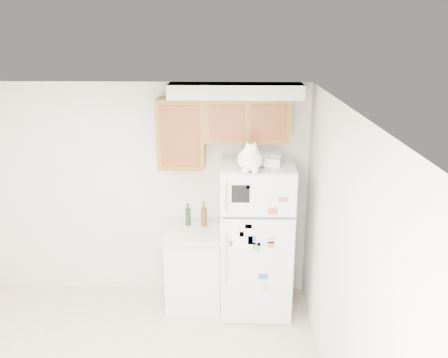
{
  "coord_description": "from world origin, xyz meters",
  "views": [
    {
      "loc": [
        1.07,
        -3.14,
        3.03
      ],
      "look_at": [
        0.96,
        1.55,
        1.55
      ],
      "focal_mm": 38.0,
      "sensor_mm": 36.0,
      "label": 1
    }
  ],
  "objects_px": {
    "storage_box_front": "(273,162)",
    "bottle_green": "(188,214)",
    "refrigerator": "(256,239)",
    "bottle_amber": "(204,214)",
    "storage_box_back": "(272,158)",
    "base_counter": "(194,266)",
    "cat": "(250,158)"
  },
  "relations": [
    {
      "from": "storage_box_back",
      "to": "bottle_amber",
      "type": "relative_size",
      "value": 0.62
    },
    {
      "from": "storage_box_back",
      "to": "bottle_amber",
      "type": "bearing_deg",
      "value": 177.84
    },
    {
      "from": "refrigerator",
      "to": "storage_box_back",
      "type": "height_order",
      "value": "storage_box_back"
    },
    {
      "from": "storage_box_front",
      "to": "refrigerator",
      "type": "bearing_deg",
      "value": 155.01
    },
    {
      "from": "refrigerator",
      "to": "bottle_amber",
      "type": "height_order",
      "value": "refrigerator"
    },
    {
      "from": "cat",
      "to": "bottle_amber",
      "type": "bearing_deg",
      "value": 139.78
    },
    {
      "from": "refrigerator",
      "to": "storage_box_front",
      "type": "height_order",
      "value": "storage_box_front"
    },
    {
      "from": "storage_box_front",
      "to": "cat",
      "type": "bearing_deg",
      "value": -139.57
    },
    {
      "from": "refrigerator",
      "to": "bottle_amber",
      "type": "xyz_separation_m",
      "value": [
        -0.58,
        0.18,
        0.21
      ]
    },
    {
      "from": "bottle_green",
      "to": "refrigerator",
      "type": "bearing_deg",
      "value": -14.79
    },
    {
      "from": "cat",
      "to": "bottle_green",
      "type": "height_order",
      "value": "cat"
    },
    {
      "from": "storage_box_front",
      "to": "storage_box_back",
      "type": "bearing_deg",
      "value": 97.98
    },
    {
      "from": "bottle_green",
      "to": "cat",
      "type": "bearing_deg",
      "value": -32.91
    },
    {
      "from": "refrigerator",
      "to": "bottle_amber",
      "type": "distance_m",
      "value": 0.64
    },
    {
      "from": "base_counter",
      "to": "cat",
      "type": "relative_size",
      "value": 1.99
    },
    {
      "from": "refrigerator",
      "to": "cat",
      "type": "xyz_separation_m",
      "value": [
        -0.08,
        -0.24,
        0.97
      ]
    },
    {
      "from": "storage_box_front",
      "to": "bottle_green",
      "type": "relative_size",
      "value": 0.57
    },
    {
      "from": "base_counter",
      "to": "storage_box_front",
      "type": "xyz_separation_m",
      "value": [
        0.84,
        -0.18,
        1.28
      ]
    },
    {
      "from": "cat",
      "to": "bottle_amber",
      "type": "distance_m",
      "value": 1.0
    },
    {
      "from": "storage_box_back",
      "to": "bottle_green",
      "type": "xyz_separation_m",
      "value": [
        -0.91,
        0.17,
        -0.7
      ]
    },
    {
      "from": "base_counter",
      "to": "storage_box_back",
      "type": "distance_m",
      "value": 1.54
    },
    {
      "from": "refrigerator",
      "to": "bottle_green",
      "type": "xyz_separation_m",
      "value": [
        -0.76,
        0.2,
        0.2
      ]
    },
    {
      "from": "storage_box_front",
      "to": "bottle_amber",
      "type": "bearing_deg",
      "value": 168.74
    },
    {
      "from": "storage_box_front",
      "to": "base_counter",
      "type": "bearing_deg",
      "value": 178.2
    },
    {
      "from": "cat",
      "to": "bottle_green",
      "type": "distance_m",
      "value": 1.12
    },
    {
      "from": "storage_box_back",
      "to": "bottle_green",
      "type": "distance_m",
      "value": 1.16
    },
    {
      "from": "base_counter",
      "to": "storage_box_front",
      "type": "bearing_deg",
      "value": -11.9
    },
    {
      "from": "refrigerator",
      "to": "bottle_green",
      "type": "height_order",
      "value": "refrigerator"
    },
    {
      "from": "refrigerator",
      "to": "bottle_amber",
      "type": "relative_size",
      "value": 5.89
    },
    {
      "from": "base_counter",
      "to": "storage_box_back",
      "type": "relative_size",
      "value": 5.11
    },
    {
      "from": "storage_box_front",
      "to": "bottle_green",
      "type": "distance_m",
      "value": 1.18
    },
    {
      "from": "storage_box_back",
      "to": "bottle_amber",
      "type": "height_order",
      "value": "storage_box_back"
    }
  ]
}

